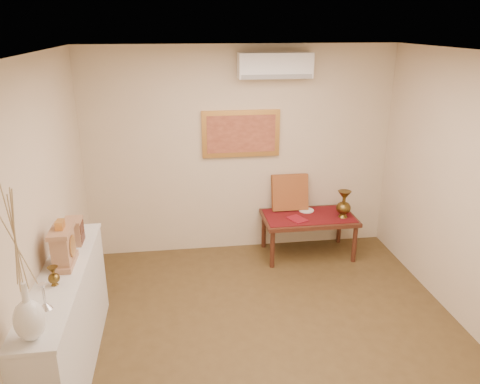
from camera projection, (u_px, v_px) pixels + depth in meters
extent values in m
plane|color=brown|center=(274.00, 350.00, 4.45)|extent=(4.50, 4.50, 0.00)
plane|color=white|center=(283.00, 56.00, 3.53)|extent=(4.50, 4.50, 0.00)
cube|color=beige|center=(241.00, 152.00, 6.08)|extent=(4.00, 0.02, 2.70)
cube|color=beige|center=(32.00, 234.00, 3.73)|extent=(0.02, 4.50, 2.70)
cube|color=#5E0F13|center=(309.00, 216.00, 6.12)|extent=(1.14, 0.59, 0.01)
cylinder|color=white|center=(306.00, 210.00, 6.27)|extent=(0.20, 0.20, 0.01)
cube|color=maroon|center=(297.00, 219.00, 5.99)|extent=(0.27, 0.30, 0.01)
cube|color=maroon|center=(290.00, 192.00, 6.25)|extent=(0.48, 0.20, 0.49)
cube|color=silver|center=(69.00, 324.00, 4.05)|extent=(0.35, 2.00, 0.95)
cube|color=silver|center=(61.00, 275.00, 3.88)|extent=(0.37, 2.02, 0.03)
cube|color=#AC7C58|center=(65.00, 262.00, 4.00)|extent=(0.16, 0.36, 0.05)
cube|color=#AC7C58|center=(63.00, 246.00, 3.95)|extent=(0.14, 0.30, 0.25)
cylinder|color=beige|center=(72.00, 246.00, 3.96)|extent=(0.01, 0.17, 0.17)
cylinder|color=gold|center=(73.00, 246.00, 3.96)|extent=(0.01, 0.19, 0.19)
cube|color=#AC7C58|center=(61.00, 231.00, 3.90)|extent=(0.17, 0.34, 0.04)
cube|color=gold|center=(60.00, 225.00, 3.88)|extent=(0.06, 0.11, 0.07)
cube|color=#AC7C58|center=(74.00, 232.00, 4.37)|extent=(0.15, 0.20, 0.22)
cube|color=#482115|center=(83.00, 237.00, 4.39)|extent=(0.01, 0.17, 0.09)
cube|color=#482115|center=(82.00, 227.00, 4.36)|extent=(0.01, 0.17, 0.09)
cube|color=#AC7C58|center=(72.00, 220.00, 4.32)|extent=(0.16, 0.21, 0.02)
cube|color=#482115|center=(309.00, 218.00, 6.13)|extent=(1.20, 0.70, 0.05)
cylinder|color=#482115|center=(272.00, 249.00, 5.88)|extent=(0.06, 0.06, 0.50)
cylinder|color=#482115|center=(354.00, 244.00, 6.02)|extent=(0.06, 0.06, 0.50)
cylinder|color=#482115|center=(264.00, 230.00, 6.42)|extent=(0.06, 0.06, 0.50)
cylinder|color=#482115|center=(339.00, 226.00, 6.56)|extent=(0.06, 0.06, 0.50)
cube|color=gold|center=(241.00, 134.00, 5.97)|extent=(1.00, 0.05, 0.60)
cube|color=#B15C3D|center=(241.00, 134.00, 5.95)|extent=(0.88, 0.01, 0.48)
cube|color=white|center=(275.00, 65.00, 5.64)|extent=(0.90, 0.24, 0.30)
cube|color=gray|center=(277.00, 77.00, 5.57)|extent=(0.86, 0.02, 0.05)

